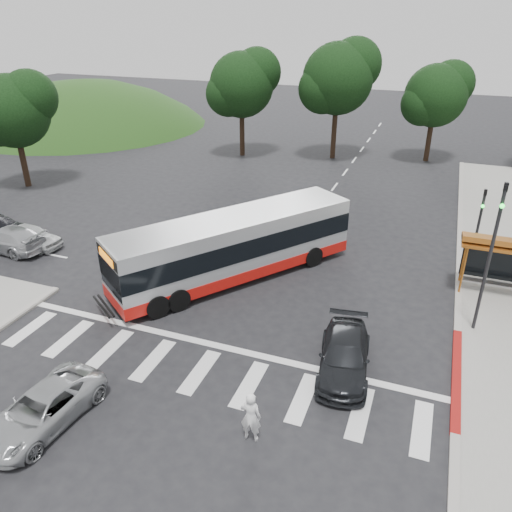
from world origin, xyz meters
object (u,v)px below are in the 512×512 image
at_px(transit_bus, 234,248).
at_px(silver_suv_south, 42,409).
at_px(pedestrian, 251,417).
at_px(dark_sedan, 344,356).

relative_size(transit_bus, silver_suv_south, 2.88).
height_order(pedestrian, silver_suv_south, pedestrian).
bearing_deg(pedestrian, dark_sedan, -120.23).
relative_size(pedestrian, dark_sedan, 0.40).
distance_m(pedestrian, silver_suv_south, 6.79).
xyz_separation_m(transit_bus, dark_sedan, (6.62, -5.28, -0.97)).
bearing_deg(silver_suv_south, transit_bus, 85.79).
height_order(transit_bus, silver_suv_south, transit_bus).
bearing_deg(transit_bus, dark_sedan, -2.95).
relative_size(pedestrian, silver_suv_south, 0.42).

